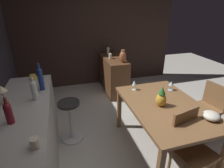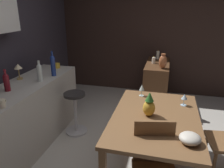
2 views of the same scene
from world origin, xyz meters
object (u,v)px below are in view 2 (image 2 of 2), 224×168
at_px(wine_glass_left, 184,97).
at_px(pillar_candle_short, 158,55).
at_px(chair_near_window, 154,166).
at_px(bar_stool, 75,112).
at_px(fruit_bowl, 190,138).
at_px(sideboard_cabinet, 156,83).
at_px(wine_glass_right, 142,88).
at_px(cup_cream, 1,104).
at_px(wine_bottle_clear, 40,72).
at_px(vase_copper, 163,62).
at_px(pineapple_centerpiece, 149,106).
at_px(pillar_candle_tall, 154,60).
at_px(wine_bottle_ruby, 6,81).
at_px(wine_bottle_cobalt, 53,65).
at_px(dining_table, 155,122).
at_px(counter_lamp, 18,68).
at_px(cup_mustard, 57,66).

bearing_deg(wine_glass_left, pillar_candle_short, 11.88).
xyz_separation_m(chair_near_window, bar_stool, (1.07, 1.25, -0.13)).
bearing_deg(fruit_bowl, sideboard_cabinet, 9.52).
xyz_separation_m(wine_glass_left, fruit_bowl, (-0.79, -0.01, -0.06)).
distance_m(wine_glass_right, pillar_candle_short, 1.87).
distance_m(chair_near_window, cup_cream, 1.62).
xyz_separation_m(chair_near_window, wine_bottle_clear, (0.81, 1.63, 0.55)).
bearing_deg(cup_cream, vase_copper, -34.78).
bearing_deg(sideboard_cabinet, bar_stool, 142.77).
height_order(pineapple_centerpiece, pillar_candle_tall, pineapple_centerpiece).
bearing_deg(sideboard_cabinet, cup_cream, 150.91).
height_order(sideboard_cabinet, pillar_candle_tall, pillar_candle_tall).
height_order(wine_bottle_clear, wine_bottle_ruby, wine_bottle_clear).
bearing_deg(fruit_bowl, wine_bottle_cobalt, 61.29).
bearing_deg(vase_copper, pineapple_centerpiece, 177.22).
relative_size(wine_bottle_cobalt, cup_cream, 3.32).
height_order(wine_bottle_ruby, cup_cream, wine_bottle_ruby).
bearing_deg(chair_near_window, fruit_bowl, -77.00).
distance_m(dining_table, pineapple_centerpiece, 0.21).
relative_size(dining_table, wine_bottle_clear, 4.82).
xyz_separation_m(bar_stool, wine_bottle_clear, (-0.25, 0.37, 0.68)).
bearing_deg(bar_stool, dining_table, -115.08).
xyz_separation_m(wine_bottle_ruby, counter_lamp, (0.42, 0.14, 0.04)).
relative_size(fruit_bowl, wine_bottle_ruby, 0.70).
xyz_separation_m(wine_glass_left, vase_copper, (1.32, 0.30, 0.10)).
xyz_separation_m(wine_bottle_clear, cup_cream, (-0.83, -0.07, -0.09)).
bearing_deg(fruit_bowl, pillar_candle_tall, 11.53).
bearing_deg(wine_glass_right, pineapple_centerpiece, -164.89).
bearing_deg(pillar_candle_tall, wine_bottle_ruby, 142.92).
bearing_deg(vase_copper, bar_stool, 132.27).
bearing_deg(pillar_candle_tall, chair_near_window, -175.15).
bearing_deg(pineapple_centerpiece, vase_copper, -2.78).
height_order(dining_table, wine_glass_left, wine_glass_left).
bearing_deg(cup_mustard, counter_lamp, 160.42).
bearing_deg(fruit_bowl, wine_bottle_ruby, 81.17).
bearing_deg(wine_bottle_ruby, cup_mustard, -4.89).
distance_m(wine_glass_left, vase_copper, 1.36).
relative_size(pillar_candle_tall, vase_copper, 0.53).
distance_m(pineapple_centerpiece, counter_lamp, 1.88).
height_order(chair_near_window, pillar_candle_tall, pillar_candle_tall).
bearing_deg(vase_copper, chair_near_window, -179.17).
xyz_separation_m(dining_table, fruit_bowl, (-0.43, -0.32, 0.13)).
bearing_deg(cup_mustard, wine_glass_right, -107.29).
bearing_deg(counter_lamp, cup_cream, -154.28).
height_order(chair_near_window, vase_copper, vase_copper).
bearing_deg(dining_table, pillar_candle_short, 2.88).
distance_m(cup_mustard, pillar_candle_tall, 1.83).
bearing_deg(wine_bottle_ruby, cup_cream, -147.78).
height_order(pineapple_centerpiece, wine_bottle_clear, wine_bottle_clear).
height_order(dining_table, wine_glass_right, wine_glass_right).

